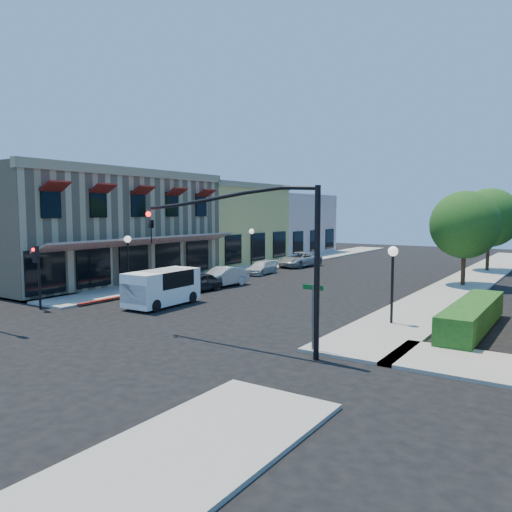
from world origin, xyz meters
The scene contains 22 objects.
ground centered at (0.00, 0.00, 0.00)m, with size 120.00×120.00×0.00m, color black.
sidewalk_left centered at (-8.75, 27.00, 0.06)m, with size 3.50×50.00×0.12m, color #99978B.
sidewalk_right centered at (8.75, 27.00, 0.06)m, with size 3.50×50.00×0.12m, color #99978B.
curb_red_strip centered at (-6.90, 8.00, 0.00)m, with size 0.25×10.00×0.06m, color maroon.
corner_brick_building centered at (-15.45, 11.00, 4.01)m, with size 11.77×18.20×8.10m.
yellow_stucco_building centered at (-15.50, 26.00, 3.80)m, with size 10.00×12.00×7.60m, color #E1C565.
pink_stucco_building centered at (-15.50, 38.00, 3.50)m, with size 10.00×12.00×7.00m, color #C59D95.
hedge centered at (11.70, 9.00, 0.00)m, with size 1.40×8.00×1.10m, color #184B15.
street_tree_a centered at (8.80, 22.00, 4.19)m, with size 4.56×4.56×6.48m.
street_tree_b centered at (8.80, 32.00, 4.54)m, with size 4.94×4.94×7.02m.
signal_mast_arm centered at (5.86, 1.50, 4.09)m, with size 8.01×0.39×6.00m.
secondary_signal centered at (-8.00, 1.41, 2.32)m, with size 0.28×0.42×3.32m.
street_name_sign centered at (7.50, 2.20, 1.70)m, with size 0.80×0.06×2.50m.
lamppost_left_near centered at (-8.50, 8.00, 2.74)m, with size 0.44×0.44×3.57m.
lamppost_left_far centered at (-8.50, 22.00, 2.74)m, with size 0.44×0.44×3.57m.
lamppost_right_near centered at (8.50, 8.00, 2.74)m, with size 0.44×0.44×3.57m.
lamppost_right_far centered at (8.50, 24.00, 2.74)m, with size 0.44×0.44×3.57m.
white_van centered at (-3.39, 5.70, 1.11)m, with size 2.07×4.41×1.92m.
parked_car_a centered at (-4.80, 10.45, 0.59)m, with size 1.39×3.45×1.17m, color black.
parked_car_b centered at (-4.82, 13.00, 0.66)m, with size 1.40×4.02×1.33m, color #BBBEC0.
parked_car_c centered at (-6.20, 20.00, 0.52)m, with size 1.46×3.60×1.04m, color #BABAB8.
parked_car_d centered at (-6.20, 26.47, 0.67)m, with size 2.23×4.84×1.35m, color #A5A8AA.
Camera 1 is at (15.56, -13.71, 5.15)m, focal length 35.00 mm.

